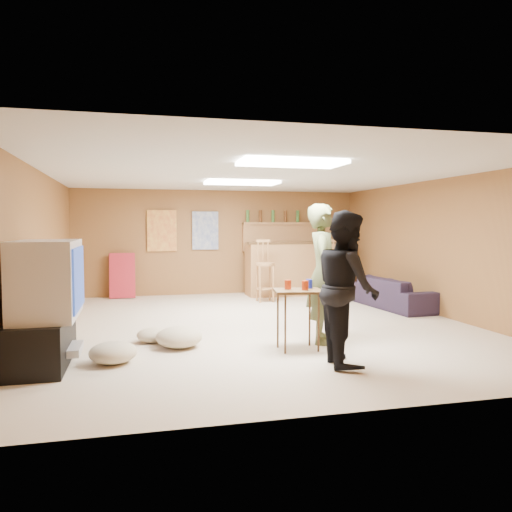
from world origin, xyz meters
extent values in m
plane|color=beige|center=(0.00, 0.00, 0.00)|extent=(7.00, 7.00, 0.00)
cube|color=silver|center=(0.00, 0.00, 2.20)|extent=(6.00, 7.00, 0.02)
cube|color=brown|center=(0.00, 3.50, 1.10)|extent=(6.00, 0.02, 2.20)
cube|color=brown|center=(0.00, -3.50, 1.10)|extent=(6.00, 0.02, 2.20)
cube|color=brown|center=(-3.00, 0.00, 1.10)|extent=(0.02, 7.00, 2.20)
cube|color=brown|center=(3.00, 0.00, 1.10)|extent=(0.02, 7.00, 2.20)
cube|color=black|center=(-2.72, -1.50, 0.25)|extent=(0.55, 1.30, 0.50)
cube|color=#B2B2B7|center=(-2.50, -1.50, 0.15)|extent=(0.35, 0.50, 0.08)
cube|color=#B2B2B7|center=(-2.65, -1.50, 0.90)|extent=(0.60, 1.10, 0.80)
cube|color=navy|center=(-2.34, -1.50, 0.90)|extent=(0.02, 0.95, 0.65)
cube|color=#9A6638|center=(1.50, 2.95, 0.55)|extent=(2.00, 0.60, 1.10)
cube|color=#422A15|center=(1.50, 2.70, 1.10)|extent=(2.10, 0.12, 0.05)
cube|color=#9A6638|center=(1.50, 3.40, 1.50)|extent=(2.00, 0.18, 0.05)
cube|color=#9A6638|center=(1.50, 3.42, 1.20)|extent=(2.00, 0.14, 0.60)
cube|color=#BF3F26|center=(-1.20, 3.46, 1.35)|extent=(0.60, 0.03, 0.85)
cube|color=#334C99|center=(-0.30, 3.46, 1.35)|extent=(0.55, 0.03, 0.80)
cube|color=#AF202D|center=(-2.00, 3.30, 0.45)|extent=(0.50, 0.26, 0.91)
cube|color=white|center=(0.00, -1.50, 2.17)|extent=(1.20, 0.60, 0.04)
cube|color=white|center=(0.00, 1.20, 2.17)|extent=(1.20, 0.60, 0.04)
imported|color=#4D5431|center=(0.51, -1.23, 0.86)|extent=(0.62, 0.74, 1.72)
imported|color=black|center=(0.39, -2.21, 0.81)|extent=(0.71, 0.86, 1.61)
imported|color=black|center=(2.70, 0.91, 0.27)|extent=(0.84, 1.89, 0.54)
cube|color=#422A15|center=(0.08, -1.52, 0.35)|extent=(0.61, 0.52, 0.71)
cylinder|color=#A52B0B|center=(-0.02, -1.45, 0.76)|extent=(0.10, 0.10, 0.11)
cylinder|color=#A52B0B|center=(0.15, -1.58, 0.76)|extent=(0.08, 0.08, 0.11)
cylinder|color=#162299|center=(0.25, -1.43, 0.76)|extent=(0.09, 0.09, 0.11)
ellipsoid|color=tan|center=(-1.26, -1.08, 0.12)|extent=(0.67, 0.67, 0.25)
ellipsoid|color=tan|center=(-1.56, -0.72, 0.09)|extent=(0.44, 0.44, 0.18)
ellipsoid|color=tan|center=(-2.00, -1.60, 0.11)|extent=(0.59, 0.59, 0.23)
camera|label=1|loc=(-1.77, -7.00, 1.45)|focal=35.00mm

